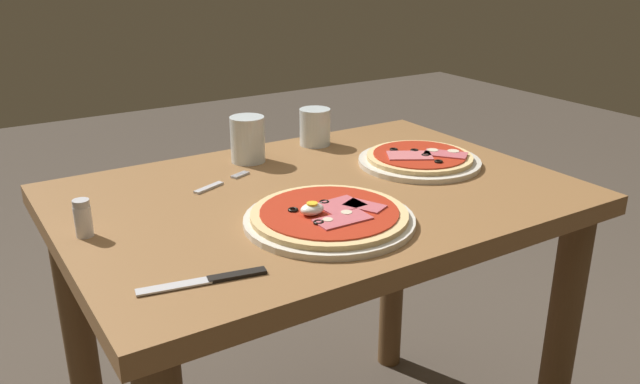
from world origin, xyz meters
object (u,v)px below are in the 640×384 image
water_glass_near (315,129)px  knife (212,279)px  pizza_across_left (420,159)px  water_glass_far (248,142)px  fork (218,184)px  pizza_foreground (329,217)px  salt_shaker (83,218)px  dining_table (318,254)px

water_glass_near → knife: bearing=-134.0°
pizza_across_left → water_glass_far: (-0.32, 0.23, 0.03)m
water_glass_near → fork: 0.36m
pizza_foreground → pizza_across_left: pizza_foreground is taller
pizza_across_left → salt_shaker: bearing=179.6°
water_glass_far → knife: (-0.30, -0.49, -0.04)m
fork → water_glass_far: bearing=41.5°
dining_table → pizza_foreground: size_ratio=3.29×
pizza_across_left → water_glass_near: (-0.12, 0.26, 0.03)m
water_glass_near → knife: 0.73m
pizza_across_left → water_glass_far: size_ratio=2.64×
knife → salt_shaker: 0.30m
dining_table → salt_shaker: salt_shaker is taller
water_glass_near → salt_shaker: 0.68m
water_glass_far → fork: water_glass_far is taller
water_glass_near → salt_shaker: water_glass_near is taller
dining_table → fork: size_ratio=6.78×
dining_table → water_glass_far: water_glass_far is taller
water_glass_near → salt_shaker: (-0.63, -0.26, -0.01)m
pizza_across_left → knife: bearing=-157.3°
pizza_foreground → water_glass_far: bearing=84.7°
pizza_foreground → water_glass_near: bearing=61.2°
salt_shaker → fork: bearing=20.8°
water_glass_far → fork: size_ratio=0.70×
pizza_foreground → knife: 0.28m
water_glass_near → pizza_across_left: bearing=-65.2°
pizza_across_left → water_glass_near: 0.29m
pizza_foreground → water_glass_far: 0.41m
salt_shaker → knife: bearing=-65.7°
water_glass_near → water_glass_far: (-0.20, -0.03, 0.01)m
dining_table → salt_shaker: bearing=176.8°
fork → knife: bearing=-115.1°
pizza_across_left → salt_shaker: 0.75m
pizza_foreground → knife: bearing=-161.8°
pizza_across_left → water_glass_far: bearing=144.6°
fork → knife: size_ratio=0.77×
dining_table → water_glass_near: size_ratio=11.18×
knife → water_glass_near: bearing=46.0°
water_glass_far → salt_shaker: 0.48m
knife → salt_shaker: salt_shaker is taller
salt_shaker → dining_table: bearing=-3.2°
dining_table → pizza_foreground: pizza_foreground is taller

